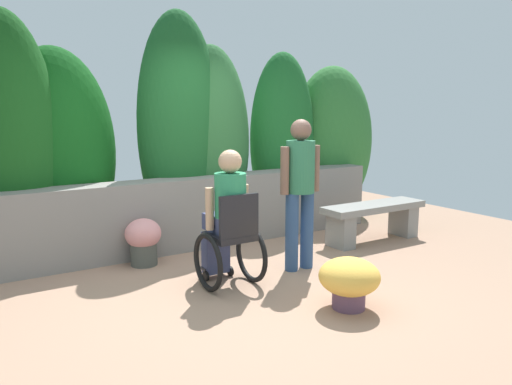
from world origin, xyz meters
TOP-DOWN VIEW (x-y plane):
  - ground_plane at (0.00, 0.00)m, footprint 10.07×10.07m
  - stone_retaining_wall at (0.00, 1.44)m, footprint 5.84×0.38m
  - hedge_backdrop at (0.16, 1.94)m, footprint 7.06×1.08m
  - stone_bench at (2.37, 0.46)m, footprint 1.48×0.41m
  - person_in_wheelchair at (-0.01, 0.04)m, footprint 0.53×0.66m
  - person_standing_companion at (0.87, 0.06)m, footprint 0.49×0.30m
  - flower_pot_purple_near at (0.60, -1.01)m, footprint 0.53×0.53m
  - flower_pot_terracotta_by_wall at (-0.50, 1.08)m, footprint 0.39×0.39m

SIDE VIEW (x-z plane):
  - ground_plane at x=0.00m, z-range 0.00..0.00m
  - flower_pot_purple_near at x=0.60m, z-range 0.03..0.48m
  - flower_pot_terracotta_by_wall at x=-0.50m, z-range 0.03..0.55m
  - stone_bench at x=2.37m, z-range 0.07..0.57m
  - stone_retaining_wall at x=0.00m, z-range 0.00..0.87m
  - person_in_wheelchair at x=-0.01m, z-range -0.04..1.29m
  - person_standing_companion at x=0.87m, z-range 0.12..1.72m
  - hedge_backdrop at x=0.16m, z-range -0.17..2.78m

